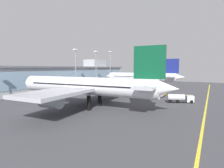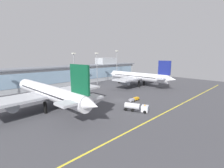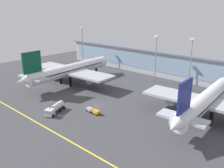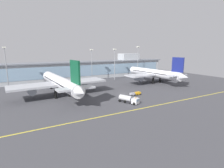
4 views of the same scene
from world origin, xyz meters
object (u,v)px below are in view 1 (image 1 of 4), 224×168
at_px(airliner_near_right, 142,77).
at_px(apron_light_mast_far_east, 96,64).
at_px(airliner_near_left, 86,86).
at_px(apron_light_mast_west, 110,63).
at_px(fuel_tanker_truck, 181,98).
at_px(baggage_tug_near, 162,95).
at_px(apron_light_mast_east, 76,63).

relative_size(airliner_near_right, apron_light_mast_far_east, 2.27).
relative_size(airliner_near_left, apron_light_mast_west, 2.27).
distance_m(airliner_near_right, apron_light_mast_far_east, 29.17).
distance_m(apron_light_mast_west, apron_light_mast_far_east, 23.84).
distance_m(fuel_tanker_truck, baggage_tug_near, 12.89).
height_order(airliner_near_left, baggage_tug_near, airliner_near_left).
xyz_separation_m(airliner_near_left, apron_light_mast_west, (68.08, 30.99, 9.19)).
bearing_deg(airliner_near_left, baggage_tug_near, -120.70).
xyz_separation_m(apron_light_mast_east, apron_light_mast_far_east, (17.15, -0.83, 0.19)).
bearing_deg(apron_light_mast_west, fuel_tanker_truck, -129.81).
height_order(baggage_tug_near, apron_light_mast_east, apron_light_mast_east).
height_order(airliner_near_right, baggage_tug_near, airliner_near_right).
distance_m(airliner_near_right, apron_light_mast_east, 41.67).
bearing_deg(baggage_tug_near, apron_light_mast_far_east, 74.44).
relative_size(airliner_near_left, fuel_tanker_truck, 5.85).
height_order(fuel_tanker_truck, apron_light_mast_east, apron_light_mast_east).
height_order(apron_light_mast_west, apron_light_mast_east, apron_light_mast_west).
height_order(airliner_near_right, apron_light_mast_east, apron_light_mast_east).
height_order(apron_light_mast_east, apron_light_mast_far_east, apron_light_mast_far_east).
relative_size(fuel_tanker_truck, apron_light_mast_east, 0.43).
xyz_separation_m(airliner_near_left, airliner_near_right, (60.78, 4.38, -0.17)).
bearing_deg(baggage_tug_near, apron_light_mast_west, 53.32).
height_order(fuel_tanker_truck, baggage_tug_near, fuel_tanker_truck).
relative_size(baggage_tug_near, apron_light_mast_west, 0.24).
xyz_separation_m(apron_light_mast_west, apron_light_mast_far_east, (-23.51, -3.82, -1.05)).
height_order(baggage_tug_near, apron_light_mast_far_east, apron_light_mast_far_east).
xyz_separation_m(baggage_tug_near, apron_light_mast_far_east, (13.07, 42.89, 13.78)).
bearing_deg(airliner_near_left, apron_light_mast_west, -69.71).
xyz_separation_m(baggage_tug_near, apron_light_mast_west, (36.59, 46.71, 14.82)).
relative_size(airliner_near_left, apron_light_mast_east, 2.50).
bearing_deg(fuel_tanker_truck, baggage_tug_near, 109.30).
xyz_separation_m(airliner_near_left, apron_light_mast_east, (27.42, 28.00, 7.94)).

